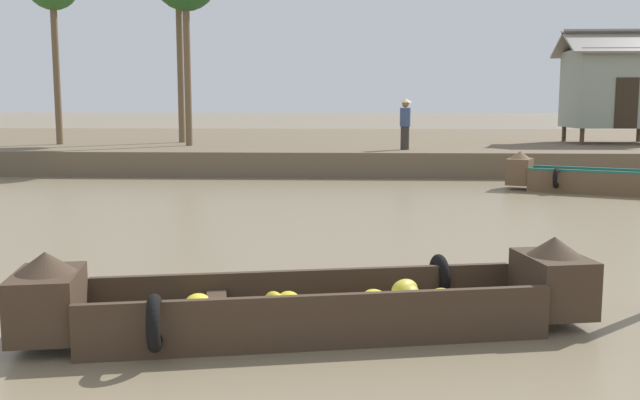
% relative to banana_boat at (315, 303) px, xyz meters
% --- Properties ---
extents(ground_plane, '(300.00, 300.00, 0.00)m').
position_rel_banana_boat_xyz_m(ground_plane, '(-1.30, 5.61, -0.31)').
color(ground_plane, '#7A6B51').
extents(riverbank_strip, '(160.00, 20.00, 0.78)m').
position_rel_banana_boat_xyz_m(riverbank_strip, '(-1.30, 24.77, 0.08)').
color(riverbank_strip, brown).
rests_on(riverbank_strip, ground).
extents(banana_boat, '(5.77, 2.33, 0.92)m').
position_rel_banana_boat_xyz_m(banana_boat, '(0.00, 0.00, 0.00)').
color(banana_boat, '#3D2D21').
rests_on(banana_boat, ground).
extents(fishing_skiff_distant, '(5.49, 3.03, 1.02)m').
position_rel_banana_boat_xyz_m(fishing_skiff_distant, '(7.16, 11.33, 0.04)').
color(fishing_skiff_distant, brown).
rests_on(fishing_skiff_distant, ground).
extents(stilt_house_mid_left, '(3.97, 3.10, 4.19)m').
position_rel_banana_boat_xyz_m(stilt_house_mid_left, '(10.09, 20.42, 2.57)').
color(stilt_house_mid_left, '#4C3826').
rests_on(stilt_house_mid_left, riverbank_strip).
extents(vendor_person, '(0.44, 0.44, 1.66)m').
position_rel_banana_boat_xyz_m(vendor_person, '(2.07, 16.34, 1.40)').
color(vendor_person, '#332D28').
rests_on(vendor_person, riverbank_strip).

